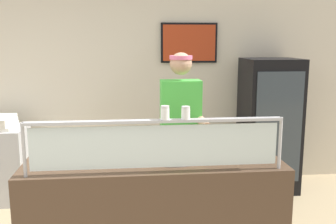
% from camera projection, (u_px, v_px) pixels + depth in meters
% --- Properties ---
extents(shop_rear_unit, '(6.39, 0.13, 2.70)m').
position_uv_depth(shop_rear_unit, '(143.00, 80.00, 5.02)').
color(shop_rear_unit, silver).
rests_on(shop_rear_unit, ground).
extents(serving_counter, '(1.99, 0.68, 0.95)m').
position_uv_depth(serving_counter, '(154.00, 217.00, 3.10)').
color(serving_counter, '#4C3828').
rests_on(serving_counter, ground).
extents(sneeze_guard, '(1.82, 0.06, 0.38)m').
position_uv_depth(sneeze_guard, '(156.00, 139.00, 2.69)').
color(sneeze_guard, '#B2B5BC').
rests_on(sneeze_guard, serving_counter).
extents(pizza_tray, '(0.52, 0.52, 0.04)m').
position_uv_depth(pizza_tray, '(173.00, 155.00, 3.09)').
color(pizza_tray, '#9EA0A8').
rests_on(pizza_tray, serving_counter).
extents(pizza_server, '(0.10, 0.29, 0.01)m').
position_uv_depth(pizza_server, '(176.00, 153.00, 3.07)').
color(pizza_server, '#ADAFB7').
rests_on(pizza_server, pizza_tray).
extents(parmesan_shaker, '(0.06, 0.06, 0.10)m').
position_uv_depth(parmesan_shaker, '(165.00, 114.00, 2.67)').
color(parmesan_shaker, white).
rests_on(parmesan_shaker, sneeze_guard).
extents(pepper_flake_shaker, '(0.06, 0.06, 0.09)m').
position_uv_depth(pepper_flake_shaker, '(186.00, 114.00, 2.68)').
color(pepper_flake_shaker, white).
rests_on(pepper_flake_shaker, sneeze_guard).
extents(worker_figure, '(0.41, 0.50, 1.76)m').
position_uv_depth(worker_figure, '(181.00, 131.00, 3.73)').
color(worker_figure, '#23232D').
rests_on(worker_figure, ground).
extents(drink_fridge, '(0.66, 0.63, 1.65)m').
position_uv_depth(drink_fridge, '(269.00, 125.00, 4.83)').
color(drink_fridge, black).
rests_on(drink_fridge, ground).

